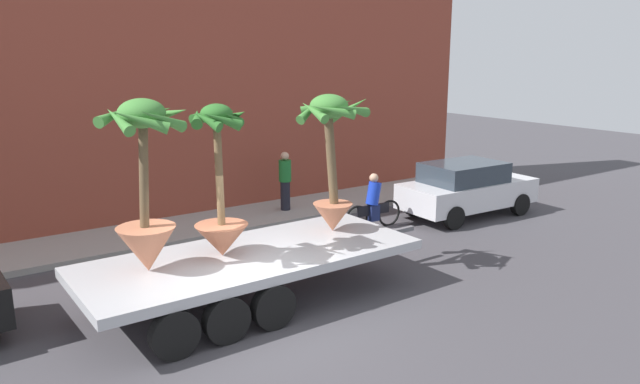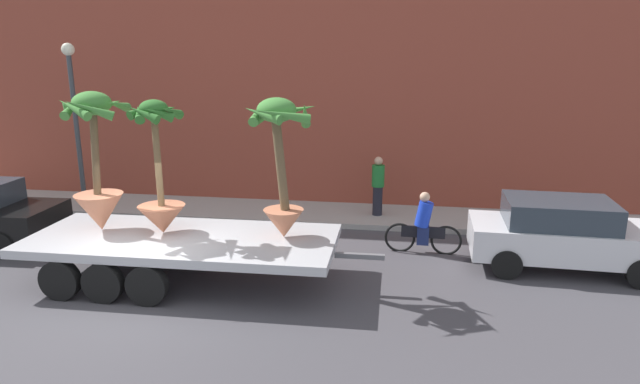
{
  "view_description": "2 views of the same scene",
  "coord_description": "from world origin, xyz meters",
  "px_view_note": "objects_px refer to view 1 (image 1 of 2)",
  "views": [
    {
      "loc": [
        -4.62,
        -8.53,
        4.69
      ],
      "look_at": [
        2.71,
        2.06,
        1.65
      ],
      "focal_mm": 33.76,
      "sensor_mm": 36.0,
      "label": 1
    },
    {
      "loc": [
        4.87,
        -9.03,
        4.63
      ],
      "look_at": [
        3.2,
        1.67,
        1.88
      ],
      "focal_mm": 30.22,
      "sensor_mm": 36.0,
      "label": 2
    }
  ],
  "objects_px": {
    "parked_car": "(467,188)",
    "pedestrian_near_gate": "(285,180)",
    "potted_palm_rear": "(331,156)",
    "flatbed_trailer": "(240,265)",
    "cyclist": "(373,204)",
    "potted_palm_front": "(220,198)",
    "potted_palm_middle": "(145,197)"
  },
  "relations": [
    {
      "from": "potted_palm_middle",
      "to": "potted_palm_rear",
      "type": "bearing_deg",
      "value": 1.8
    },
    {
      "from": "flatbed_trailer",
      "to": "potted_palm_rear",
      "type": "height_order",
      "value": "potted_palm_rear"
    },
    {
      "from": "potted_palm_rear",
      "to": "parked_car",
      "type": "xyz_separation_m",
      "value": [
        5.98,
        1.64,
        -1.75
      ]
    },
    {
      "from": "flatbed_trailer",
      "to": "potted_palm_front",
      "type": "relative_size",
      "value": 2.64
    },
    {
      "from": "potted_palm_front",
      "to": "pedestrian_near_gate",
      "type": "distance_m",
      "value": 6.54
    },
    {
      "from": "potted_palm_rear",
      "to": "cyclist",
      "type": "relative_size",
      "value": 1.55
    },
    {
      "from": "flatbed_trailer",
      "to": "potted_palm_middle",
      "type": "xyz_separation_m",
      "value": [
        -1.63,
        0.16,
        1.5
      ]
    },
    {
      "from": "potted_palm_rear",
      "to": "flatbed_trailer",
      "type": "bearing_deg",
      "value": -172.97
    },
    {
      "from": "cyclist",
      "to": "flatbed_trailer",
      "type": "bearing_deg",
      "value": -154.94
    },
    {
      "from": "potted_palm_middle",
      "to": "parked_car",
      "type": "bearing_deg",
      "value": 10.06
    },
    {
      "from": "potted_palm_front",
      "to": "pedestrian_near_gate",
      "type": "xyz_separation_m",
      "value": [
        4.3,
        4.82,
        -1.03
      ]
    },
    {
      "from": "pedestrian_near_gate",
      "to": "potted_palm_front",
      "type": "bearing_deg",
      "value": -131.78
    },
    {
      "from": "parked_car",
      "to": "pedestrian_near_gate",
      "type": "height_order",
      "value": "pedestrian_near_gate"
    },
    {
      "from": "cyclist",
      "to": "pedestrian_near_gate",
      "type": "xyz_separation_m",
      "value": [
        -1.22,
        2.52,
        0.37
      ]
    },
    {
      "from": "potted_palm_front",
      "to": "cyclist",
      "type": "height_order",
      "value": "potted_palm_front"
    },
    {
      "from": "parked_car",
      "to": "pedestrian_near_gate",
      "type": "xyz_separation_m",
      "value": [
        -4.25,
        3.07,
        0.22
      ]
    },
    {
      "from": "pedestrian_near_gate",
      "to": "potted_palm_middle",
      "type": "bearing_deg",
      "value": -139.62
    },
    {
      "from": "flatbed_trailer",
      "to": "pedestrian_near_gate",
      "type": "xyz_separation_m",
      "value": [
        4.04,
        4.99,
        0.26
      ]
    },
    {
      "from": "potted_palm_middle",
      "to": "parked_car",
      "type": "relative_size",
      "value": 0.71
    },
    {
      "from": "cyclist",
      "to": "potted_palm_middle",
      "type": "bearing_deg",
      "value": -161.55
    },
    {
      "from": "potted_palm_middle",
      "to": "pedestrian_near_gate",
      "type": "height_order",
      "value": "potted_palm_middle"
    },
    {
      "from": "potted_palm_middle",
      "to": "cyclist",
      "type": "relative_size",
      "value": 1.6
    },
    {
      "from": "flatbed_trailer",
      "to": "potted_palm_middle",
      "type": "relative_size",
      "value": 2.51
    },
    {
      "from": "potted_palm_front",
      "to": "pedestrian_near_gate",
      "type": "bearing_deg",
      "value": 48.22
    },
    {
      "from": "cyclist",
      "to": "pedestrian_near_gate",
      "type": "bearing_deg",
      "value": 115.86
    },
    {
      "from": "potted_palm_middle",
      "to": "potted_palm_front",
      "type": "bearing_deg",
      "value": 0.37
    },
    {
      "from": "flatbed_trailer",
      "to": "potted_palm_front",
      "type": "xyz_separation_m",
      "value": [
        -0.26,
        0.17,
        1.29
      ]
    },
    {
      "from": "potted_palm_rear",
      "to": "pedestrian_near_gate",
      "type": "height_order",
      "value": "potted_palm_rear"
    },
    {
      "from": "potted_palm_middle",
      "to": "cyclist",
      "type": "height_order",
      "value": "potted_palm_middle"
    },
    {
      "from": "flatbed_trailer",
      "to": "potted_palm_rear",
      "type": "distance_m",
      "value": 2.93
    },
    {
      "from": "potted_palm_front",
      "to": "pedestrian_near_gate",
      "type": "height_order",
      "value": "potted_palm_front"
    },
    {
      "from": "potted_palm_rear",
      "to": "potted_palm_middle",
      "type": "bearing_deg",
      "value": -178.2
    }
  ]
}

